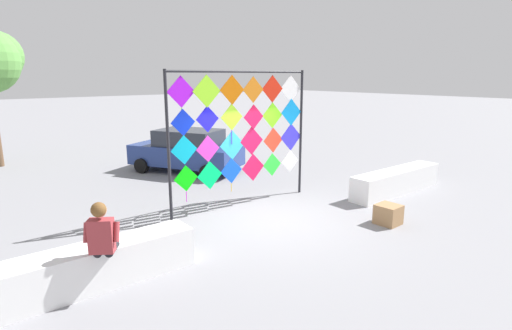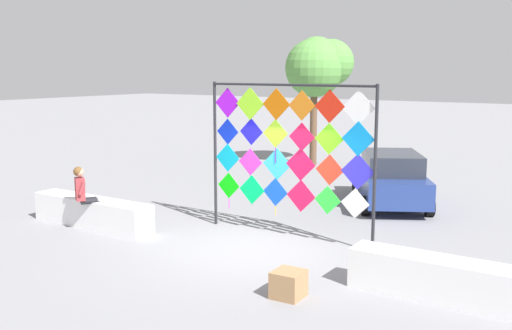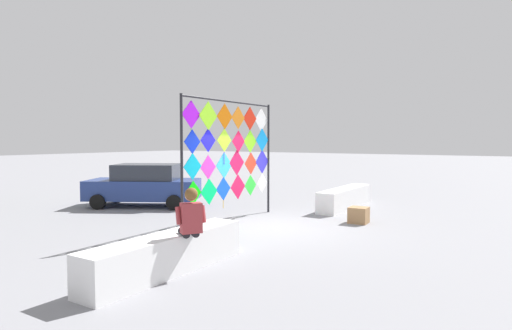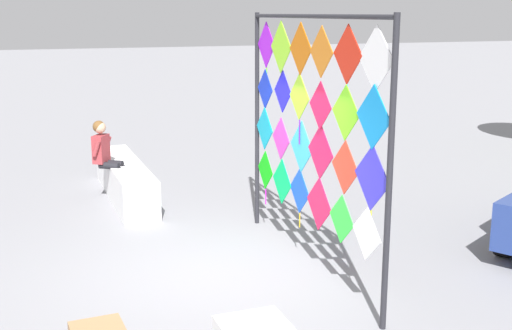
% 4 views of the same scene
% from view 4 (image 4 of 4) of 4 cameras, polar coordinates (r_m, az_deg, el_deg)
% --- Properties ---
extents(ground, '(120.00, 120.00, 0.00)m').
position_cam_4_polar(ground, '(9.12, -3.63, -9.39)').
color(ground, gray).
extents(plaza_ledge_left, '(3.49, 0.63, 0.69)m').
position_cam_4_polar(plaza_ledge_left, '(12.92, -11.20, -1.27)').
color(plaza_ledge_left, white).
rests_on(plaza_ledge_left, ground).
extents(kite_display_rack, '(4.16, 0.09, 3.47)m').
position_cam_4_polar(kite_display_rack, '(8.88, 4.75, 3.98)').
color(kite_display_rack, '#232328').
rests_on(kite_display_rack, ground).
extents(seated_vendor, '(0.68, 0.74, 1.53)m').
position_cam_4_polar(seated_vendor, '(12.57, -12.73, 0.89)').
color(seated_vendor, black).
rests_on(seated_vendor, ground).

